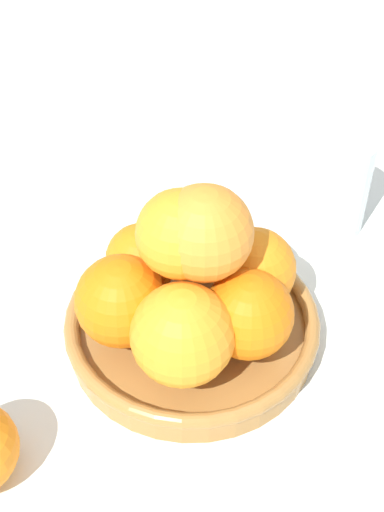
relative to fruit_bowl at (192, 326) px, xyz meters
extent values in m
plane|color=silver|center=(0.00, 0.00, -0.02)|extent=(4.00, 4.00, 0.00)
cylinder|color=#A57238|center=(0.00, 0.00, -0.01)|extent=(0.22, 0.22, 0.02)
torus|color=#A57238|center=(0.00, 0.00, 0.01)|extent=(0.23, 0.23, 0.01)
sphere|color=orange|center=(0.02, -0.05, 0.05)|extent=(0.08, 0.08, 0.08)
sphere|color=orange|center=(0.06, -0.01, 0.05)|extent=(0.07, 0.07, 0.07)
sphere|color=orange|center=(0.04, 0.05, 0.05)|extent=(0.08, 0.08, 0.08)
sphere|color=orange|center=(-0.02, 0.05, 0.05)|extent=(0.07, 0.07, 0.07)
sphere|color=orange|center=(-0.06, 0.01, 0.06)|extent=(0.08, 0.08, 0.08)
sphere|color=orange|center=(-0.04, -0.05, 0.06)|extent=(0.08, 0.08, 0.08)
sphere|color=orange|center=(-0.01, 0.00, 0.11)|extent=(0.07, 0.07, 0.07)
sphere|color=orange|center=(0.01, -0.01, 0.12)|extent=(0.08, 0.08, 0.08)
cylinder|color=silver|center=(0.21, 0.07, 0.04)|extent=(0.07, 0.07, 0.11)
camera|label=1|loc=(-0.21, -0.37, 0.49)|focal=50.00mm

